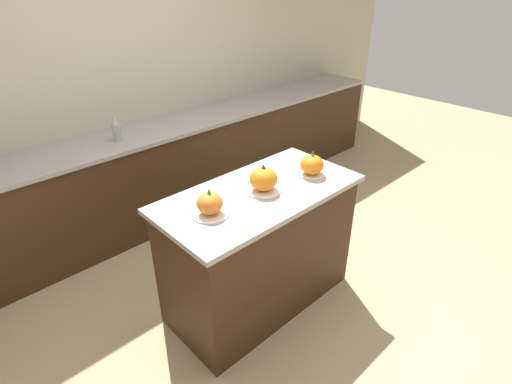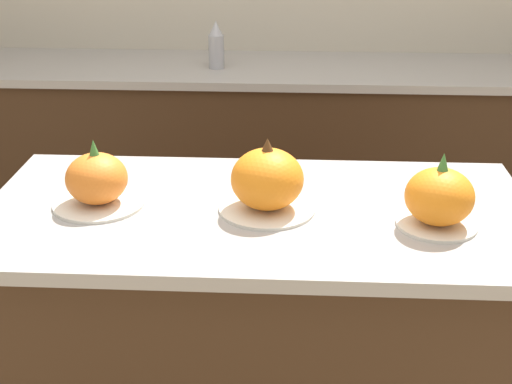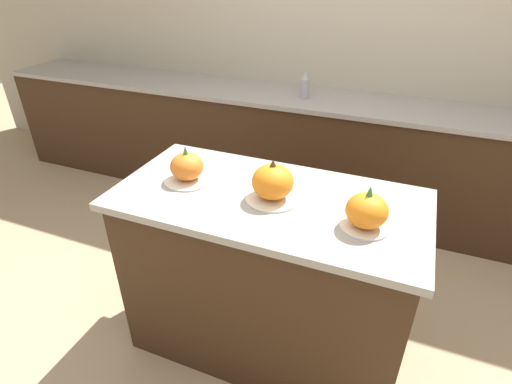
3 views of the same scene
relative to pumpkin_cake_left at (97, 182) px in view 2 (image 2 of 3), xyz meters
name	(u,v)px [view 2 (image 2 of 3)]	position (x,y,z in m)	size (l,w,h in m)	color
kitchen_island	(258,361)	(0.40, 0.00, -0.53)	(1.37, 0.68, 0.93)	#382314
back_counter	(275,163)	(0.40, 1.51, -0.53)	(6.00, 0.60, 0.92)	#382314
pumpkin_cake_left	(97,182)	(0.00, 0.00, 0.00)	(0.23, 0.23, 0.17)	silver
pumpkin_cake_center	(267,181)	(0.42, -0.01, 0.01)	(0.24, 0.24, 0.19)	silver
pumpkin_cake_right	(439,198)	(0.83, -0.07, 0.01)	(0.19, 0.19, 0.18)	silver
bottle_tall	(216,46)	(0.14, 1.46, 0.02)	(0.07, 0.07, 0.20)	#99999E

